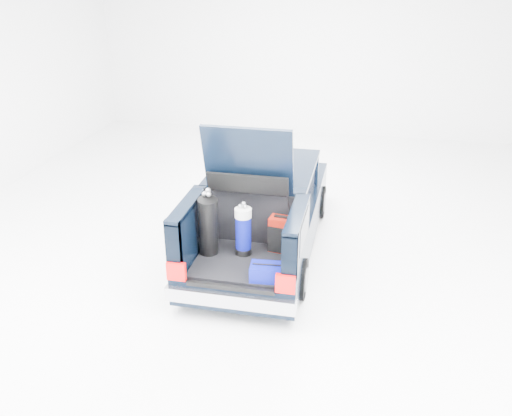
% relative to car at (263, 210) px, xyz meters
% --- Properties ---
extents(ground, '(14.00, 14.00, 0.00)m').
position_rel_car_xyz_m(ground, '(0.00, -0.11, -0.67)').
color(ground, white).
rests_on(ground, ground).
extents(car, '(1.87, 4.65, 2.47)m').
position_rel_car_xyz_m(car, '(0.00, 0.00, 0.00)').
color(car, black).
rests_on(car, ground).
extents(red_suitcase, '(0.37, 0.27, 0.56)m').
position_rel_car_xyz_m(red_suitcase, '(0.50, -1.19, 0.19)').
color(red_suitcase, '#700B03').
rests_on(red_suitcase, car).
extents(black_golf_bag, '(0.41, 0.47, 1.02)m').
position_rel_car_xyz_m(black_golf_bag, '(-0.50, -1.52, 0.39)').
color(black_golf_bag, black).
rests_on(black_golf_bag, car).
extents(blue_golf_bag, '(0.28, 0.28, 0.81)m').
position_rel_car_xyz_m(blue_golf_bag, '(-0.02, -1.39, 0.30)').
color(blue_golf_bag, black).
rests_on(blue_golf_bag, car).
extents(blue_duffel, '(0.46, 0.32, 0.23)m').
position_rel_car_xyz_m(blue_duffel, '(0.45, -2.01, 0.03)').
color(blue_duffel, '#050976').
rests_on(blue_duffel, car).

